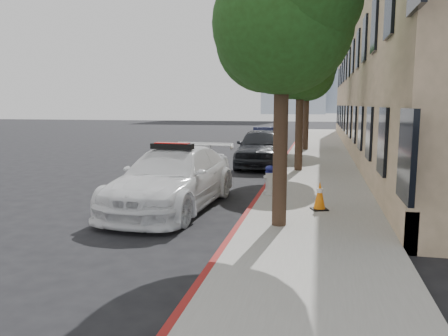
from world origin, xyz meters
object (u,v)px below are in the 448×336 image
traffic_cone (320,196)px  police_car (173,178)px  parked_car_far (267,140)px  fire_hydrant (270,180)px  parked_car_mid (261,147)px

traffic_cone → police_car: bearing=180.0°
police_car → parked_car_far: police_car is taller
traffic_cone → fire_hydrant: bearing=131.8°
fire_hydrant → traffic_cone: size_ratio=1.19×
parked_car_far → traffic_cone: parked_car_far is taller
police_car → parked_car_far: size_ratio=1.27×
police_car → traffic_cone: size_ratio=7.90×
police_car → traffic_cone: 3.72m
fire_hydrant → traffic_cone: bearing=-68.3°
parked_car_mid → fire_hydrant: parked_car_mid is taller
fire_hydrant → parked_car_mid: bearing=79.7°
police_car → fire_hydrant: bearing=37.0°
fire_hydrant → police_car: bearing=-166.6°
police_car → parked_car_mid: bearing=85.4°
parked_car_far → traffic_cone: 13.84m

